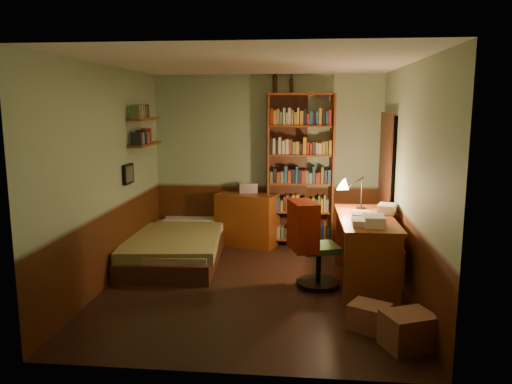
# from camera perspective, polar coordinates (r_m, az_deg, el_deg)

# --- Properties ---
(floor) EXTENTS (3.50, 4.00, 0.02)m
(floor) POSITION_cam_1_polar(r_m,az_deg,el_deg) (6.10, -0.24, -10.74)
(floor) COLOR black
(floor) RESTS_ON ground
(ceiling) EXTENTS (3.50, 4.00, 0.02)m
(ceiling) POSITION_cam_1_polar(r_m,az_deg,el_deg) (5.73, -0.26, 14.61)
(ceiling) COLOR silver
(ceiling) RESTS_ON wall_back
(wall_back) EXTENTS (3.50, 0.02, 2.60)m
(wall_back) POSITION_cam_1_polar(r_m,az_deg,el_deg) (7.75, 1.31, 3.69)
(wall_back) COLOR #8DA986
(wall_back) RESTS_ON ground
(wall_left) EXTENTS (0.02, 4.00, 2.60)m
(wall_left) POSITION_cam_1_polar(r_m,az_deg,el_deg) (6.20, -16.65, 1.70)
(wall_left) COLOR #8DA986
(wall_left) RESTS_ON ground
(wall_right) EXTENTS (0.02, 4.00, 2.60)m
(wall_right) POSITION_cam_1_polar(r_m,az_deg,el_deg) (5.85, 17.15, 1.21)
(wall_right) COLOR #8DA986
(wall_right) RESTS_ON ground
(wall_front) EXTENTS (3.50, 0.02, 2.60)m
(wall_front) POSITION_cam_1_polar(r_m,az_deg,el_deg) (3.81, -3.41, -2.86)
(wall_front) COLOR #8DA986
(wall_front) RESTS_ON ground
(doorway) EXTENTS (0.06, 0.90, 2.00)m
(doorway) POSITION_cam_1_polar(r_m,az_deg,el_deg) (7.16, 14.70, 0.41)
(doorway) COLOR black
(doorway) RESTS_ON ground
(door_trim) EXTENTS (0.02, 0.98, 2.08)m
(door_trim) POSITION_cam_1_polar(r_m,az_deg,el_deg) (7.15, 14.43, 0.42)
(door_trim) COLOR #3C1F12
(door_trim) RESTS_ON ground
(bed) EXTENTS (1.30, 2.25, 0.65)m
(bed) POSITION_cam_1_polar(r_m,az_deg,el_deg) (7.12, -9.02, -5.00)
(bed) COLOR olive
(bed) RESTS_ON ground
(dresser) EXTENTS (1.00, 0.70, 0.80)m
(dresser) POSITION_cam_1_polar(r_m,az_deg,el_deg) (7.69, -1.03, -3.15)
(dresser) COLOR #6C3111
(dresser) RESTS_ON ground
(mini_stereo) EXTENTS (0.33, 0.28, 0.15)m
(mini_stereo) POSITION_cam_1_polar(r_m,az_deg,el_deg) (7.72, -0.97, 0.51)
(mini_stereo) COLOR #B2B2B7
(mini_stereo) RESTS_ON dresser
(bookshelf) EXTENTS (1.03, 0.44, 2.32)m
(bookshelf) POSITION_cam_1_polar(r_m,az_deg,el_deg) (7.59, 4.99, 2.44)
(bookshelf) COLOR #6C3111
(bookshelf) RESTS_ON ground
(bottle_left) EXTENTS (0.09, 0.09, 0.26)m
(bottle_left) POSITION_cam_1_polar(r_m,az_deg,el_deg) (7.65, 2.17, 12.21)
(bottle_left) COLOR black
(bottle_left) RESTS_ON bookshelf
(bottle_right) EXTENTS (0.07, 0.07, 0.22)m
(bottle_right) POSITION_cam_1_polar(r_m,az_deg,el_deg) (7.64, 4.07, 12.03)
(bottle_right) COLOR black
(bottle_right) RESTS_ON bookshelf
(desk) EXTENTS (0.67, 1.56, 0.83)m
(desk) POSITION_cam_1_polar(r_m,az_deg,el_deg) (6.19, 12.33, -6.53)
(desk) COLOR #6C3111
(desk) RESTS_ON ground
(paper_stack) EXTENTS (0.27, 0.32, 0.11)m
(paper_stack) POSITION_cam_1_polar(r_m,az_deg,el_deg) (6.34, 14.73, -1.85)
(paper_stack) COLOR silver
(paper_stack) RESTS_ON desk
(desk_lamp) EXTENTS (0.22, 0.22, 0.61)m
(desk_lamp) POSITION_cam_1_polar(r_m,az_deg,el_deg) (6.47, 12.00, 0.73)
(desk_lamp) COLOR black
(desk_lamp) RESTS_ON desk
(office_chair) EXTENTS (0.57, 0.53, 0.93)m
(office_chair) POSITION_cam_1_polar(r_m,az_deg,el_deg) (5.99, 7.19, -6.39)
(office_chair) COLOR #2A5A2E
(office_chair) RESTS_ON ground
(red_jacket) EXTENTS (0.36, 0.53, 0.57)m
(red_jacket) POSITION_cam_1_polar(r_m,az_deg,el_deg) (5.72, 5.04, 0.59)
(red_jacket) COLOR #A62308
(red_jacket) RESTS_ON office_chair
(wall_shelf_lower) EXTENTS (0.20, 0.90, 0.03)m
(wall_shelf_lower) POSITION_cam_1_polar(r_m,az_deg,el_deg) (7.16, -12.54, 5.34)
(wall_shelf_lower) COLOR #6C3111
(wall_shelf_lower) RESTS_ON wall_left
(wall_shelf_upper) EXTENTS (0.20, 0.90, 0.03)m
(wall_shelf_upper) POSITION_cam_1_polar(r_m,az_deg,el_deg) (7.14, -12.64, 8.14)
(wall_shelf_upper) COLOR #6C3111
(wall_shelf_upper) RESTS_ON wall_left
(framed_picture) EXTENTS (0.04, 0.32, 0.26)m
(framed_picture) POSITION_cam_1_polar(r_m,az_deg,el_deg) (6.75, -14.39, 2.02)
(framed_picture) COLOR black
(framed_picture) RESTS_ON wall_left
(cardboard_box_a) EXTENTS (0.53, 0.48, 0.32)m
(cardboard_box_a) POSITION_cam_1_polar(r_m,az_deg,el_deg) (4.80, 17.00, -14.90)
(cardboard_box_a) COLOR brown
(cardboard_box_a) RESTS_ON ground
(cardboard_box_b) EXTENTS (0.46, 0.44, 0.26)m
(cardboard_box_b) POSITION_cam_1_polar(r_m,az_deg,el_deg) (5.07, 12.85, -13.75)
(cardboard_box_b) COLOR brown
(cardboard_box_b) RESTS_ON ground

